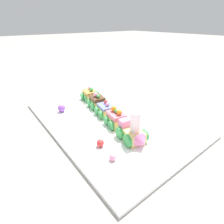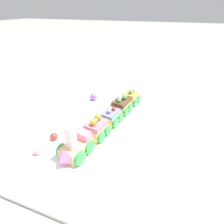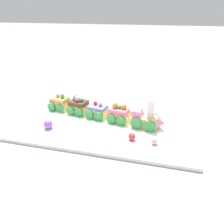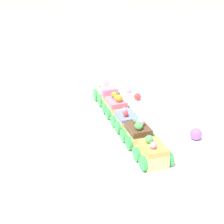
{
  "view_description": "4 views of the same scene",
  "coord_description": "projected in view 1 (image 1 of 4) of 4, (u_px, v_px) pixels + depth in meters",
  "views": [
    {
      "loc": [
        0.48,
        -0.36,
        0.34
      ],
      "look_at": [
        0.04,
        -0.02,
        0.06
      ],
      "focal_mm": 28.0,
      "sensor_mm": 36.0,
      "label": 1
    },
    {
      "loc": [
        0.46,
        0.18,
        0.37
      ],
      "look_at": [
        -0.01,
        0.01,
        0.06
      ],
      "focal_mm": 28.0,
      "sensor_mm": 36.0,
      "label": 2
    },
    {
      "loc": [
        0.21,
        -0.69,
        0.38
      ],
      "look_at": [
        0.03,
        0.0,
        0.04
      ],
      "focal_mm": 35.0,
      "sensor_mm": 36.0,
      "label": 3
    },
    {
      "loc": [
        -0.67,
        0.38,
        0.42
      ],
      "look_at": [
        -0.01,
        0.04,
        0.06
      ],
      "focal_mm": 50.0,
      "sensor_mm": 36.0,
      "label": 4
    }
  ],
  "objects": [
    {
      "name": "ground_plane",
      "position": [
        109.0,
        120.0,
        0.69
      ],
      "size": [
        10.0,
        10.0,
        0.0
      ],
      "primitive_type": "plane",
      "color": "gray"
    },
    {
      "name": "cake_car_blueberry",
      "position": [
        106.0,
        110.0,
        0.69
      ],
      "size": [
        0.08,
        0.08,
        0.06
      ],
      "rotation": [
        0.0,
        0.0,
        -0.17
      ],
      "color": "#E5C675",
      "rests_on": "display_board"
    },
    {
      "name": "cake_train_locomotive",
      "position": [
        133.0,
        133.0,
        0.54
      ],
      "size": [
        0.12,
        0.08,
        0.1
      ],
      "rotation": [
        0.0,
        0.0,
        -0.17
      ],
      "color": "#E5C675",
      "rests_on": "display_board"
    },
    {
      "name": "cake_car_chocolate",
      "position": [
        97.0,
        101.0,
        0.75
      ],
      "size": [
        0.08,
        0.08,
        0.07
      ],
      "rotation": [
        0.0,
        0.0,
        -0.17
      ],
      "color": "#E5C675",
      "rests_on": "display_board"
    },
    {
      "name": "display_board",
      "position": [
        109.0,
        118.0,
        0.68
      ],
      "size": [
        0.65,
        0.44,
        0.01
      ],
      "primitive_type": "cube",
      "color": "white",
      "rests_on": "ground_plane"
    },
    {
      "name": "gumball_pink",
      "position": [
        113.0,
        157.0,
        0.47
      ],
      "size": [
        0.02,
        0.02,
        0.02
      ],
      "primitive_type": "sphere",
      "color": "pink",
      "rests_on": "display_board"
    },
    {
      "name": "cake_car_caramel",
      "position": [
        90.0,
        95.0,
        0.82
      ],
      "size": [
        0.08,
        0.08,
        0.06
      ],
      "rotation": [
        0.0,
        0.0,
        -0.17
      ],
      "color": "#E5C675",
      "rests_on": "display_board"
    },
    {
      "name": "gumball_red",
      "position": [
        100.0,
        143.0,
        0.52
      ],
      "size": [
        0.02,
        0.02,
        0.02
      ],
      "primitive_type": "sphere",
      "color": "red",
      "rests_on": "display_board"
    },
    {
      "name": "cake_car_strawberry",
      "position": [
        116.0,
        119.0,
        0.62
      ],
      "size": [
        0.08,
        0.08,
        0.07
      ],
      "rotation": [
        0.0,
        0.0,
        -0.17
      ],
      "color": "#E5C675",
      "rests_on": "display_board"
    },
    {
      "name": "gumball_purple",
      "position": [
        61.0,
        108.0,
        0.71
      ],
      "size": [
        0.03,
        0.03,
        0.03
      ],
      "primitive_type": "sphere",
      "color": "#9956C6",
      "rests_on": "display_board"
    }
  ]
}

